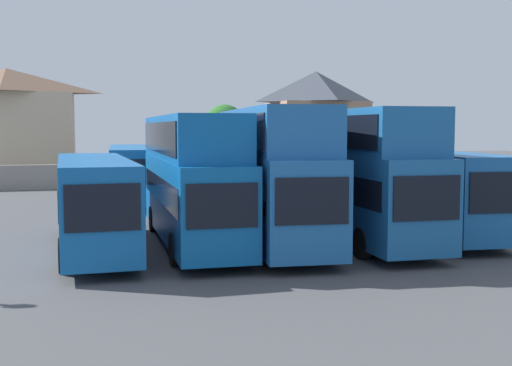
# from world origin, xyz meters

# --- Properties ---
(ground) EXTENTS (140.00, 140.00, 0.00)m
(ground) POSITION_xyz_m (0.00, 18.00, 0.00)
(ground) COLOR #4C4C4F
(depot_boundary_wall) EXTENTS (56.00, 0.50, 1.80)m
(depot_boundary_wall) POSITION_xyz_m (0.00, 25.23, 0.90)
(depot_boundary_wall) COLOR gray
(depot_boundary_wall) RESTS_ON ground
(bus_1) EXTENTS (2.94, 10.72, 3.38)m
(bus_1) POSITION_xyz_m (-6.83, -0.37, 1.93)
(bus_1) COLOR #115BA7
(bus_1) RESTS_ON ground
(bus_2) EXTENTS (2.66, 11.90, 4.94)m
(bus_2) POSITION_xyz_m (-3.22, 0.29, 2.78)
(bus_2) COLOR #0C579F
(bus_2) RESTS_ON ground
(bus_3) EXTENTS (3.18, 11.60, 5.21)m
(bus_3) POSITION_xyz_m (-0.18, -0.29, 2.93)
(bus_3) COLOR #1D5DA2
(bus_3) RESTS_ON ground
(bus_4) EXTENTS (2.71, 11.46, 5.18)m
(bus_4) POSITION_xyz_m (3.24, -0.30, 2.91)
(bus_4) COLOR #1A5A99
(bus_4) RESTS_ON ground
(bus_5) EXTENTS (3.21, 10.41, 3.49)m
(bus_5) POSITION_xyz_m (6.89, 0.03, 1.99)
(bus_5) COLOR #195CA1
(bus_5) RESTS_ON ground
(bus_6) EXTENTS (2.88, 11.89, 3.34)m
(bus_6) POSITION_xyz_m (-4.67, 15.48, 1.92)
(bus_6) COLOR #1760A7
(bus_6) RESTS_ON ground
(bus_7) EXTENTS (2.92, 10.38, 5.20)m
(bus_7) POSITION_xyz_m (-1.55, 15.48, 2.92)
(bus_7) COLOR #185A9C
(bus_7) RESTS_ON ground
(bus_8) EXTENTS (2.91, 11.20, 3.27)m
(bus_8) POSITION_xyz_m (2.05, 14.90, 1.88)
(bus_8) COLOR #1D56A2
(bus_8) RESTS_ON ground
(bus_9) EXTENTS (3.32, 11.03, 3.34)m
(bus_9) POSITION_xyz_m (5.05, 15.62, 1.91)
(bus_9) COLOR #0C65A3
(bus_9) RESTS_ON ground
(house_terrace_left) EXTENTS (11.15, 6.44, 9.40)m
(house_terrace_left) POSITION_xyz_m (-13.89, 33.72, 4.78)
(house_terrace_left) COLOR #C6B293
(house_terrace_left) RESTS_ON ground
(house_terrace_centre) EXTENTS (8.42, 8.36, 9.76)m
(house_terrace_centre) POSITION_xyz_m (13.53, 34.69, 4.98)
(house_terrace_centre) COLOR #9E7A60
(house_terrace_centre) RESTS_ON ground
(tree_left_of_lot) EXTENTS (3.39, 3.39, 6.37)m
(tree_left_of_lot) POSITION_xyz_m (3.39, 27.73, 4.63)
(tree_left_of_lot) COLOR brown
(tree_left_of_lot) RESTS_ON ground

